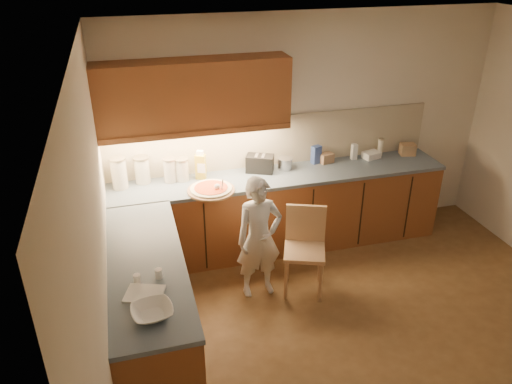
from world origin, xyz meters
TOP-DOWN VIEW (x-y plane):
  - room at (0.00, 0.00)m, footprint 4.54×4.50m
  - l_counter at (-0.92, 1.25)m, footprint 3.77×2.62m
  - backsplash at (-0.38, 1.99)m, footprint 3.75×0.02m
  - upper_cabinets at (-1.27, 1.82)m, footprint 1.95×0.36m
  - pizza_on_board at (-1.20, 1.49)m, footprint 0.49×0.49m
  - child at (-0.84, 0.92)m, footprint 0.48×0.34m
  - wooden_chair at (-0.38, 0.89)m, footprint 0.52×0.52m
  - mixing_bowl at (-1.95, -0.28)m, footprint 0.32×0.32m
  - canister_a at (-2.09, 1.82)m, footprint 0.17×0.17m
  - canister_b at (-1.86, 1.89)m, footprint 0.17×0.17m
  - canister_c at (-1.57, 1.84)m, footprint 0.14×0.14m
  - canister_d at (-1.45, 1.84)m, footprint 0.16×0.16m
  - oil_jug at (-1.24, 1.83)m, footprint 0.13×0.11m
  - toaster at (-0.58, 1.83)m, footprint 0.34×0.28m
  - steel_pot at (-0.29, 1.83)m, footprint 0.18×0.18m
  - blue_box at (0.11, 1.89)m, footprint 0.12×0.10m
  - card_box_a at (0.23, 1.87)m, footprint 0.18×0.14m
  - white_bottle at (0.58, 1.88)m, footprint 0.06×0.06m
  - flat_pack at (0.80, 1.85)m, footprint 0.22×0.18m
  - tall_jar at (0.93, 1.89)m, footprint 0.07×0.07m
  - card_box_b at (1.27, 1.83)m, footprint 0.20×0.17m
  - dough_cloth at (-1.99, -0.04)m, footprint 0.33×0.29m
  - spice_jar_a at (-2.03, 0.13)m, footprint 0.06×0.06m
  - spice_jar_b at (-1.86, 0.15)m, footprint 0.08×0.08m

SIDE VIEW (x-z plane):
  - l_counter at x=-0.92m, z-range 0.00..0.92m
  - wooden_chair at x=-0.38m, z-range 0.07..0.96m
  - child at x=-0.84m, z-range 0.00..1.27m
  - dough_cloth at x=-1.99m, z-range 0.92..0.94m
  - pizza_on_board at x=-1.20m, z-range 0.84..1.04m
  - mixing_bowl at x=-1.95m, z-range 0.92..0.99m
  - spice_jar_a at x=-2.03m, z-range 0.92..0.99m
  - spice_jar_b at x=-1.86m, z-range 0.92..1.00m
  - flat_pack at x=0.80m, z-range 0.92..1.00m
  - card_box_a at x=0.23m, z-range 0.92..1.03m
  - steel_pot at x=-0.29m, z-range 0.92..1.05m
  - card_box_b at x=1.27m, z-range 0.92..1.06m
  - white_bottle at x=0.58m, z-range 0.92..1.11m
  - toaster at x=-0.58m, z-range 0.92..1.11m
  - blue_box at x=0.11m, z-range 0.92..1.13m
  - tall_jar at x=0.93m, z-range 0.92..1.14m
  - canister_d at x=-1.45m, z-range 0.92..1.17m
  - canister_c at x=-1.57m, z-range 0.92..1.19m
  - oil_jug at x=-1.24m, z-range 0.91..1.23m
  - canister_b at x=-1.86m, z-range 0.92..1.21m
  - canister_a at x=-2.09m, z-range 0.92..1.26m
  - backsplash at x=-0.38m, z-range 0.92..1.50m
  - room at x=0.00m, z-range 0.37..2.99m
  - upper_cabinets at x=-1.27m, z-range 1.48..2.21m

